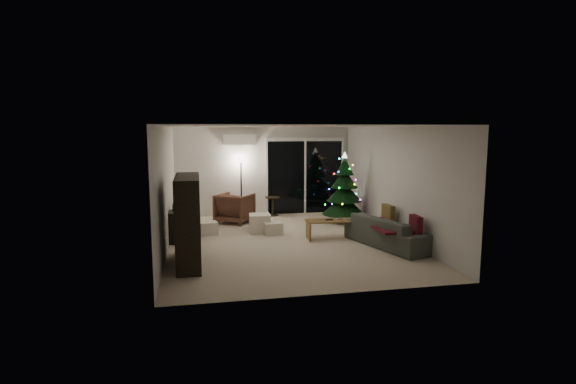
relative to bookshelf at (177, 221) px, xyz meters
name	(u,v)px	position (x,y,z in m)	size (l,w,h in m)	color
room	(292,187)	(2.71, 2.75, 0.21)	(6.50, 7.51, 2.60)	beige
bookshelf	(177,221)	(0.00, 0.00, 0.00)	(0.41, 1.61, 1.61)	black
media_cabinet	(181,224)	(0.00, 1.92, -0.46)	(0.41, 1.08, 0.68)	black
stereo	(181,206)	(0.00, 1.92, -0.05)	(0.34, 0.41, 0.14)	black
armchair	(235,208)	(1.32, 3.50, -0.41)	(0.83, 0.86, 0.78)	brown
ottoman	(260,223)	(1.81, 2.24, -0.59)	(0.48, 0.48, 0.44)	beige
cardboard_box_a	(208,228)	(0.59, 2.26, -0.66)	(0.41, 0.31, 0.30)	beige
cardboard_box_b	(273,229)	(2.07, 1.95, -0.66)	(0.41, 0.31, 0.28)	beige
side_table	(273,206)	(2.45, 4.25, -0.53)	(0.43, 0.43, 0.54)	black
floor_lamp	(241,188)	(1.57, 4.25, 0.02)	(0.26, 0.26, 1.65)	black
sofa	(390,232)	(4.30, 0.45, -0.49)	(2.11, 0.83, 0.62)	#50574D
sofa_throw	(385,225)	(4.20, 0.45, -0.36)	(0.66, 1.52, 0.05)	#440E12
cushion_a	(388,214)	(4.55, 1.10, -0.24)	(0.12, 0.41, 0.41)	olive
cushion_b	(416,226)	(4.55, -0.20, -0.24)	(0.12, 0.41, 0.41)	#440E12
coffee_table	(336,229)	(3.40, 1.31, -0.59)	(1.33, 0.47, 0.42)	olive
remote_a	(330,220)	(3.25, 1.31, -0.37)	(0.17, 0.05, 0.02)	black
remote_b	(340,219)	(3.50, 1.36, -0.37)	(0.16, 0.04, 0.02)	slate
christmas_tree	(344,187)	(4.15, 2.99, 0.13)	(1.15, 1.15, 1.86)	black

